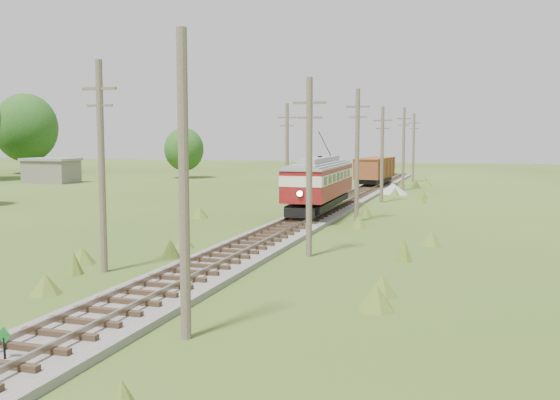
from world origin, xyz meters
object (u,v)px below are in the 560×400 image
(switch_marker, at_px, (4,344))
(gravel_pile, at_px, (394,189))
(streetcar, at_px, (320,180))
(gondola, at_px, (375,169))

(switch_marker, relative_size, gravel_pile, 0.33)
(switch_marker, height_order, streetcar, streetcar)
(switch_marker, relative_size, streetcar, 0.09)
(gravel_pile, bearing_deg, gondola, 114.26)
(streetcar, bearing_deg, switch_marker, -92.15)
(gondola, xyz_separation_m, gravel_pile, (3.02, -6.71, -1.59))
(switch_marker, distance_m, gravel_pile, 51.14)
(gondola, bearing_deg, switch_marker, -85.24)
(switch_marker, xyz_separation_m, gravel_pile, (3.22, 51.04, -0.12))
(switch_marker, relative_size, gondola, 0.12)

